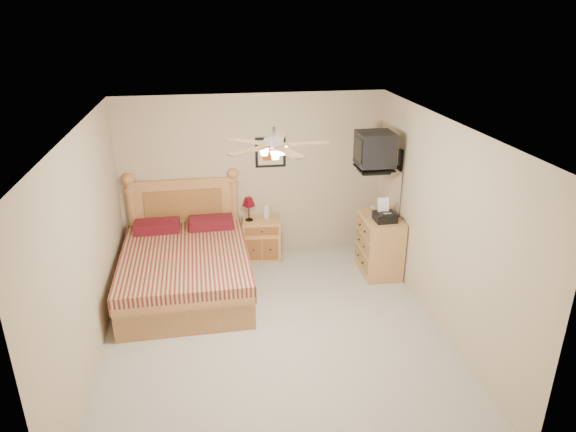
% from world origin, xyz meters
% --- Properties ---
extents(floor, '(4.50, 4.50, 0.00)m').
position_xyz_m(floor, '(0.00, 0.00, 0.00)').
color(floor, '#ADA69C').
rests_on(floor, ground).
extents(ceiling, '(4.00, 4.50, 0.04)m').
position_xyz_m(ceiling, '(0.00, 0.00, 2.50)').
color(ceiling, white).
rests_on(ceiling, ground).
extents(wall_back, '(4.00, 0.04, 2.50)m').
position_xyz_m(wall_back, '(0.00, 2.25, 1.25)').
color(wall_back, '#BFAC8C').
rests_on(wall_back, ground).
extents(wall_front, '(4.00, 0.04, 2.50)m').
position_xyz_m(wall_front, '(0.00, -2.25, 1.25)').
color(wall_front, '#BFAC8C').
rests_on(wall_front, ground).
extents(wall_left, '(0.04, 4.50, 2.50)m').
position_xyz_m(wall_left, '(-2.00, 0.00, 1.25)').
color(wall_left, '#BFAC8C').
rests_on(wall_left, ground).
extents(wall_right, '(0.04, 4.50, 2.50)m').
position_xyz_m(wall_right, '(2.00, 0.00, 1.25)').
color(wall_right, '#BFAC8C').
rests_on(wall_right, ground).
extents(bed, '(1.69, 2.20, 1.41)m').
position_xyz_m(bed, '(-1.05, 1.12, 0.70)').
color(bed, '#BF7540').
rests_on(bed, ground).
extents(nightstand, '(0.61, 0.49, 0.62)m').
position_xyz_m(nightstand, '(0.09, 2.00, 0.31)').
color(nightstand, tan).
rests_on(nightstand, ground).
extents(table_lamp, '(0.24, 0.24, 0.37)m').
position_xyz_m(table_lamp, '(-0.10, 2.02, 0.81)').
color(table_lamp, '#610714').
rests_on(table_lamp, nightstand).
extents(lotion_bottle, '(0.11, 0.11, 0.26)m').
position_xyz_m(lotion_bottle, '(0.17, 2.05, 0.75)').
color(lotion_bottle, silver).
rests_on(lotion_bottle, nightstand).
extents(framed_picture, '(0.46, 0.04, 0.46)m').
position_xyz_m(framed_picture, '(0.27, 2.23, 1.62)').
color(framed_picture, black).
rests_on(framed_picture, wall_back).
extents(dresser, '(0.53, 0.75, 0.87)m').
position_xyz_m(dresser, '(1.73, 1.23, 0.44)').
color(dresser, '#A7733F').
rests_on(dresser, ground).
extents(fax_machine, '(0.30, 0.31, 0.31)m').
position_xyz_m(fax_machine, '(1.72, 1.09, 1.03)').
color(fax_machine, black).
rests_on(fax_machine, dresser).
extents(magazine_lower, '(0.25, 0.29, 0.02)m').
position_xyz_m(magazine_lower, '(1.71, 1.50, 0.89)').
color(magazine_lower, beige).
rests_on(magazine_lower, dresser).
extents(magazine_upper, '(0.26, 0.32, 0.02)m').
position_xyz_m(magazine_upper, '(1.71, 1.51, 0.91)').
color(magazine_upper, tan).
rests_on(magazine_upper, magazine_lower).
extents(wall_tv, '(0.56, 0.46, 0.58)m').
position_xyz_m(wall_tv, '(1.75, 1.34, 1.81)').
color(wall_tv, black).
rests_on(wall_tv, wall_right).
extents(ceiling_fan, '(1.14, 1.14, 0.28)m').
position_xyz_m(ceiling_fan, '(0.00, -0.20, 2.36)').
color(ceiling_fan, silver).
rests_on(ceiling_fan, ceiling).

